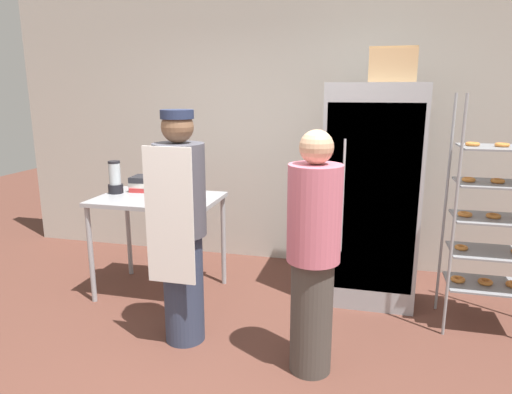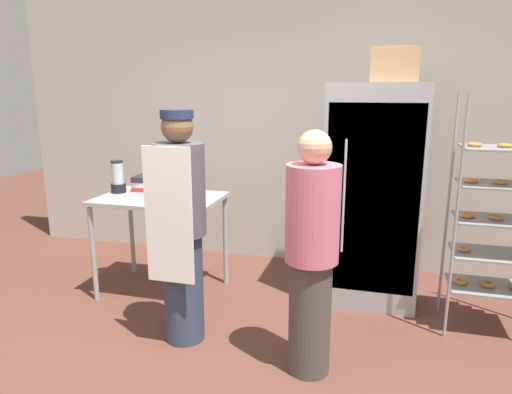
# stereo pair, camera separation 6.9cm
# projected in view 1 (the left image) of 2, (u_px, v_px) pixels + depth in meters

# --- Properties ---
(ground_plane) EXTENTS (14.00, 14.00, 0.00)m
(ground_plane) POSITION_uv_depth(u_px,v_px,m) (230.00, 391.00, 2.84)
(ground_plane) COLOR brown
(back_wall) EXTENTS (6.40, 0.12, 2.96)m
(back_wall) POSITION_uv_depth(u_px,v_px,m) (296.00, 124.00, 4.77)
(back_wall) COLOR #B7B2A8
(back_wall) RESTS_ON ground_plane
(refrigerator) EXTENTS (0.80, 0.72, 1.89)m
(refrigerator) POSITION_uv_depth(u_px,v_px,m) (370.00, 194.00, 3.97)
(refrigerator) COLOR #9EA0A5
(refrigerator) RESTS_ON ground_plane
(baking_rack) EXTENTS (0.64, 0.45, 1.81)m
(baking_rack) POSITION_uv_depth(u_px,v_px,m) (493.00, 219.00, 3.43)
(baking_rack) COLOR #93969B
(baking_rack) RESTS_ON ground_plane
(prep_counter) EXTENTS (1.08, 0.73, 0.90)m
(prep_counter) POSITION_uv_depth(u_px,v_px,m) (158.00, 209.00, 4.06)
(prep_counter) COLOR #9EA0A5
(prep_counter) RESTS_ON ground_plane
(donut_box) EXTENTS (0.26, 0.21, 0.25)m
(donut_box) POSITION_uv_depth(u_px,v_px,m) (174.00, 191.00, 4.05)
(donut_box) COLOR silver
(donut_box) RESTS_ON prep_counter
(blender_pitcher) EXTENTS (0.13, 0.13, 0.30)m
(blender_pitcher) POSITION_uv_depth(u_px,v_px,m) (115.00, 179.00, 4.17)
(blender_pitcher) COLOR black
(blender_pitcher) RESTS_ON prep_counter
(binder_stack) EXTENTS (0.30, 0.24, 0.14)m
(binder_stack) POSITION_uv_depth(u_px,v_px,m) (147.00, 184.00, 4.28)
(binder_stack) COLOR #B72D2D
(binder_stack) RESTS_ON prep_counter
(cardboard_storage_box) EXTENTS (0.37, 0.29, 0.28)m
(cardboard_storage_box) POSITION_uv_depth(u_px,v_px,m) (392.00, 65.00, 3.64)
(cardboard_storage_box) COLOR tan
(cardboard_storage_box) RESTS_ON refrigerator
(person_baker) EXTENTS (0.36, 0.38, 1.70)m
(person_baker) POSITION_uv_depth(u_px,v_px,m) (181.00, 226.00, 3.23)
(person_baker) COLOR #333D56
(person_baker) RESTS_ON ground_plane
(person_customer) EXTENTS (0.34, 0.34, 1.60)m
(person_customer) POSITION_uv_depth(u_px,v_px,m) (313.00, 254.00, 2.88)
(person_customer) COLOR #47423D
(person_customer) RESTS_ON ground_plane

